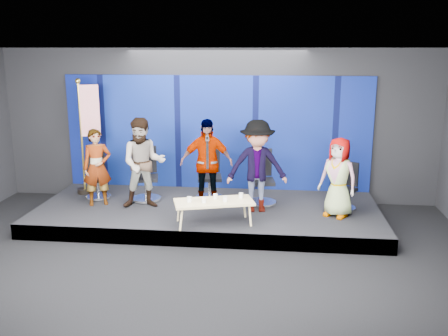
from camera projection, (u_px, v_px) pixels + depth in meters
The scene contains 21 objects.
ground at pixel (187, 272), 7.99m from camera, with size 10.00×10.00×0.00m, color black.
room_walls at pixel (184, 122), 7.42m from camera, with size 10.02×8.02×3.51m.
riser at pixel (208, 213), 10.37m from camera, with size 7.00×3.00×0.30m, color black.
backdrop at pixel (216, 133), 11.43m from camera, with size 7.00×0.08×2.60m, color #060E51.
chair_a at pixel (98, 183), 10.87m from camera, with size 0.74×0.74×0.98m.
panelist_a at pixel (97, 167), 10.29m from camera, with size 0.58×0.38×1.59m, color black.
chair_b at pixel (146, 183), 10.71m from camera, with size 0.77×0.77×1.14m.
panelist_b at pixel (143, 163), 10.09m from camera, with size 0.90×0.70×1.85m, color black.
chair_c at pixel (210, 182), 10.77m from camera, with size 0.73×0.73×1.12m.
panelist_c at pixel (206, 163), 10.15m from camera, with size 1.07×0.44×1.82m, color black.
chair_d at pixel (261, 186), 10.45m from camera, with size 0.73×0.73×1.14m.
panelist_d at pixel (257, 166), 9.84m from camera, with size 1.19×0.68×1.84m, color black.
chair_e at pixel (344, 194), 10.10m from camera, with size 0.75×0.75×0.96m.
panelist_e at pixel (338, 177), 9.57m from camera, with size 0.76×0.49×1.55m, color black.
coffee_table at pixel (214, 203), 9.22m from camera, with size 1.56×1.00×0.45m.
mug_a at pixel (189, 199), 9.12m from camera, with size 0.08×0.08×0.10m, color silver.
mug_b at pixel (204, 200), 9.09m from camera, with size 0.09×0.09×0.10m, color silver.
mug_c at pixel (215, 196), 9.32m from camera, with size 0.08×0.08×0.10m, color silver.
mug_d at pixel (225, 199), 9.16m from camera, with size 0.08×0.08×0.10m, color silver.
mug_e at pixel (241, 195), 9.39m from camera, with size 0.08×0.08×0.10m, color silver.
flag_stand at pixel (87, 134), 10.98m from camera, with size 0.58×0.34×2.56m.
Camera 1 is at (1.39, -7.27, 3.50)m, focal length 40.00 mm.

